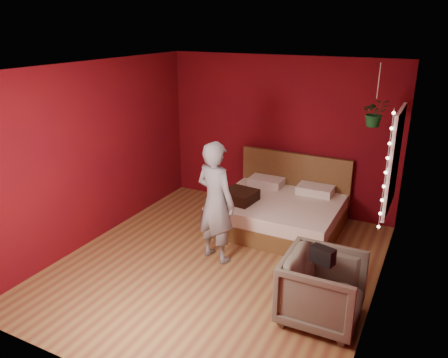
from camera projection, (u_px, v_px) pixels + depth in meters
The scene contains 10 objects.
floor at pixel (218, 264), 5.92m from camera, with size 4.50×4.50×0.00m, color olive.
room_walls at pixel (217, 144), 5.35m from camera, with size 4.04×4.54×2.62m.
window at pixel (394, 160), 5.33m from camera, with size 0.05×0.97×1.27m.
fairy_lights at pixel (386, 172), 4.90m from camera, with size 0.04×0.04×1.45m.
bed at pixel (280, 210), 6.93m from camera, with size 1.88×1.60×1.04m.
person at pixel (216, 202), 5.79m from camera, with size 0.61×0.40×1.67m, color slate.
armchair at pixel (322, 289), 4.70m from camera, with size 0.82×0.84×0.77m, color #656050.
handbag at pixel (323, 255), 4.45m from camera, with size 0.24×0.12×0.17m, color black.
throw_pillow at pixel (240, 196), 6.75m from camera, with size 0.47×0.47×0.17m, color black.
hanging_plant at pixel (375, 113), 5.83m from camera, with size 0.43×0.41×0.84m.
Camera 1 is at (2.41, -4.58, 3.10)m, focal length 35.00 mm.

